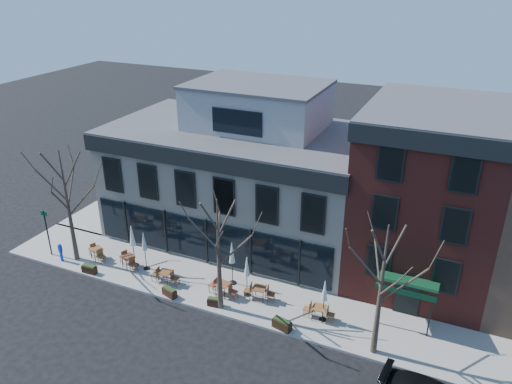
% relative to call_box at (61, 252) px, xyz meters
% --- Properties ---
extents(ground, '(120.00, 120.00, 0.00)m').
position_rel_call_box_xyz_m(ground, '(9.25, 3.82, -0.85)').
color(ground, black).
rests_on(ground, ground).
extents(sidewalk_front, '(33.50, 4.70, 0.15)m').
position_rel_call_box_xyz_m(sidewalk_front, '(12.50, 1.67, -0.78)').
color(sidewalk_front, gray).
rests_on(sidewalk_front, ground).
extents(sidewalk_side, '(4.50, 12.00, 0.15)m').
position_rel_call_box_xyz_m(sidewalk_side, '(-2.00, 9.82, -0.78)').
color(sidewalk_side, gray).
rests_on(sidewalk_side, ground).
extents(corner_building, '(18.39, 10.39, 11.10)m').
position_rel_call_box_xyz_m(corner_building, '(9.32, 8.88, 3.87)').
color(corner_building, beige).
rests_on(corner_building, ground).
extents(red_brick_building, '(8.20, 11.78, 11.18)m').
position_rel_call_box_xyz_m(red_brick_building, '(22.25, 8.80, 4.79)').
color(red_brick_building, maroon).
rests_on(red_brick_building, ground).
extents(tree_corner, '(3.93, 3.98, 7.92)m').
position_rel_call_box_xyz_m(tree_corner, '(0.76, 0.61, 3.40)').
color(tree_corner, '#382B21').
rests_on(tree_corner, sidewalk_front).
extents(tree_mid, '(3.50, 3.55, 7.04)m').
position_rel_call_box_xyz_m(tree_mid, '(12.26, -0.09, 2.94)').
color(tree_mid, '#382B21').
rests_on(tree_mid, sidewalk_front).
extents(tree_right, '(3.72, 3.77, 7.48)m').
position_rel_call_box_xyz_m(tree_right, '(21.26, -0.09, 3.17)').
color(tree_right, '#382B21').
rests_on(tree_right, sidewalk_front).
extents(sign_pole, '(0.50, 0.10, 3.40)m').
position_rel_call_box_xyz_m(sign_pole, '(-1.25, 0.32, 1.22)').
color(sign_pole, black).
rests_on(sign_pole, sidewalk_front).
extents(call_box, '(0.26, 0.26, 1.32)m').
position_rel_call_box_xyz_m(call_box, '(0.00, 0.00, 0.00)').
color(call_box, '#0E35B9').
rests_on(call_box, sidewalk_front).
extents(cafe_set_0, '(1.88, 1.15, 0.98)m').
position_rel_call_box_xyz_m(cafe_set_0, '(2.03, 1.19, -0.20)').
color(cafe_set_0, brown).
rests_on(cafe_set_0, sidewalk_front).
extents(cafe_set_1, '(1.93, 1.24, 1.01)m').
position_rel_call_box_xyz_m(cafe_set_1, '(4.66, 1.23, -0.18)').
color(cafe_set_1, brown).
rests_on(cafe_set_1, sidewalk_front).
extents(cafe_set_2, '(1.93, 0.81, 1.00)m').
position_rel_call_box_xyz_m(cafe_set_2, '(7.92, 0.68, -0.18)').
color(cafe_set_2, brown).
rests_on(cafe_set_2, sidewalk_front).
extents(cafe_set_3, '(2.00, 0.87, 1.04)m').
position_rel_call_box_xyz_m(cafe_set_3, '(11.86, 1.00, -0.17)').
color(cafe_set_3, brown).
rests_on(cafe_set_3, sidewalk_front).
extents(cafe_set_4, '(1.99, 0.89, 1.02)m').
position_rel_call_box_xyz_m(cafe_set_4, '(14.02, 1.55, -0.18)').
color(cafe_set_4, brown).
rests_on(cafe_set_4, sidewalk_front).
extents(cafe_set_5, '(1.86, 0.76, 0.98)m').
position_rel_call_box_xyz_m(cafe_set_5, '(17.83, 1.27, -0.20)').
color(cafe_set_5, brown).
rests_on(cafe_set_5, sidewalk_front).
extents(umbrella_0, '(0.48, 0.48, 3.00)m').
position_rel_call_box_xyz_m(umbrella_0, '(4.92, 1.55, 1.42)').
color(umbrella_0, black).
rests_on(umbrella_0, sidewalk_front).
extents(umbrella_1, '(0.44, 0.44, 2.75)m').
position_rel_call_box_xyz_m(umbrella_1, '(5.86, 1.53, 1.24)').
color(umbrella_1, black).
rests_on(umbrella_1, sidewalk_front).
extents(umbrella_2, '(0.47, 0.47, 2.93)m').
position_rel_call_box_xyz_m(umbrella_2, '(11.80, 2.40, 1.37)').
color(umbrella_2, black).
rests_on(umbrella_2, sidewalk_front).
extents(umbrella_3, '(0.43, 0.43, 2.69)m').
position_rel_call_box_xyz_m(umbrella_3, '(13.16, 1.65, 1.20)').
color(umbrella_3, black).
rests_on(umbrella_3, sidewalk_front).
extents(umbrella_4, '(0.42, 0.42, 2.63)m').
position_rel_call_box_xyz_m(umbrella_4, '(18.09, 1.27, 1.16)').
color(umbrella_4, black).
rests_on(umbrella_4, sidewalk_front).
extents(planter_0, '(1.02, 0.43, 0.56)m').
position_rel_call_box_xyz_m(planter_0, '(2.73, -0.38, -0.42)').
color(planter_0, '#311E10').
rests_on(planter_0, sidewalk_front).
extents(planter_1, '(1.07, 0.67, 0.56)m').
position_rel_call_box_xyz_m(planter_1, '(8.91, -0.38, -0.42)').
color(planter_1, '#321910').
rests_on(planter_1, sidewalk_front).
extents(planter_2, '(0.96, 0.53, 0.51)m').
position_rel_call_box_xyz_m(planter_2, '(11.88, -0.07, -0.45)').
color(planter_2, black).
rests_on(planter_2, sidewalk_front).
extents(planter_3, '(1.17, 0.69, 0.62)m').
position_rel_call_box_xyz_m(planter_3, '(16.25, -0.38, -0.39)').
color(planter_3, black).
rests_on(planter_3, sidewalk_front).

